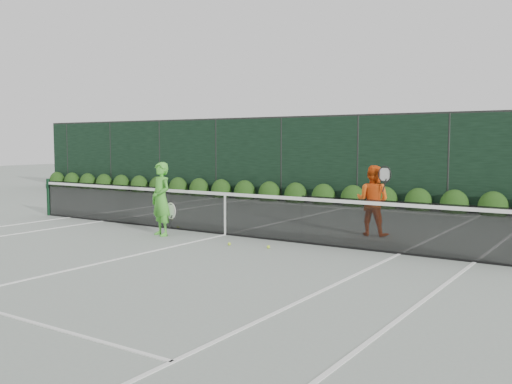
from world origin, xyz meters
The scene contains 8 objects.
ground centered at (0.00, 0.00, 0.00)m, with size 80.00×80.00×0.00m, color gray.
tennis_net centered at (-0.02, 0.00, 0.53)m, with size 12.90×0.10×1.07m.
player_woman centered at (-1.16, -0.87, 0.84)m, with size 0.70×0.57×1.68m.
player_man centered at (2.84, 1.80, 0.80)m, with size 0.90×0.62×1.60m.
court_lines centered at (0.00, 0.00, 0.01)m, with size 11.03×23.83×0.01m.
windscreen_fence centered at (0.00, -2.71, 1.51)m, with size 32.00×21.07×3.06m.
hedge_row centered at (0.00, 7.15, 0.23)m, with size 31.66×0.65×0.94m.
tennis_balls centered at (-0.41, -0.16, 0.03)m, with size 4.47×2.26×0.07m.
Camera 1 is at (7.74, -10.41, 2.12)m, focal length 40.00 mm.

